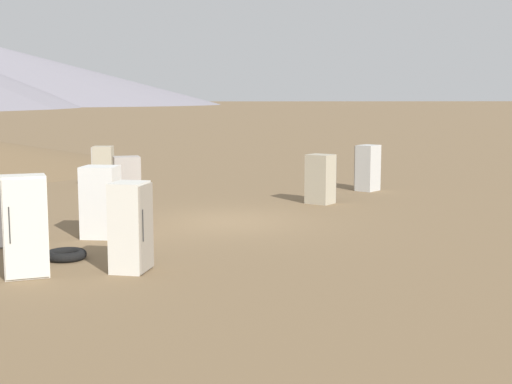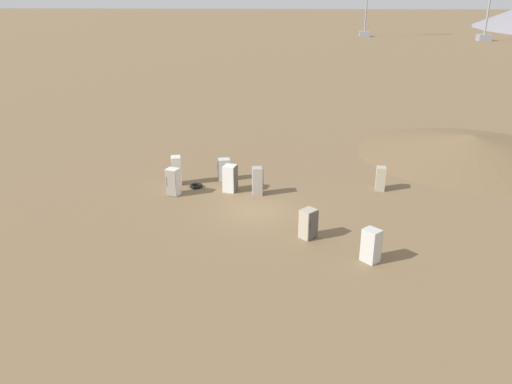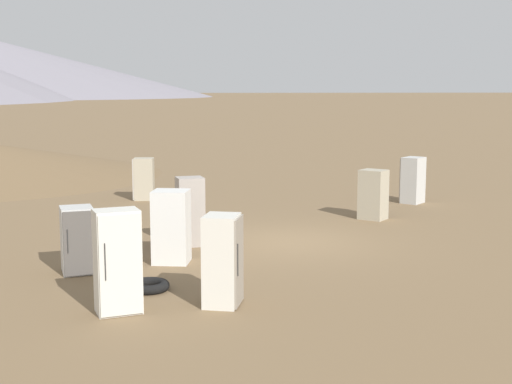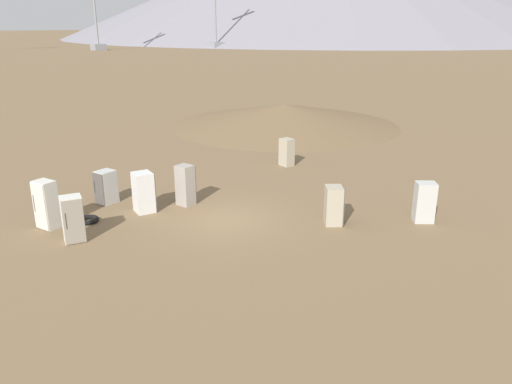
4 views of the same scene
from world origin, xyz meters
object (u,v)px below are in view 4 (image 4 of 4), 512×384
at_px(discarded_fridge_0, 186,185).
at_px(discarded_fridge_7, 46,205).
at_px(discarded_fridge_1, 287,152).
at_px(discarded_fridge_3, 73,219).
at_px(discarded_fridge_2, 144,192).
at_px(discarded_fridge_5, 424,202).
at_px(power_pylon_0, 215,15).
at_px(discarded_fridge_4, 334,205).
at_px(discarded_fridge_6, 106,187).
at_px(scrap_tire, 88,220).
at_px(power_pylon_1, 96,17).

relative_size(discarded_fridge_0, discarded_fridge_7, 0.94).
distance_m(discarded_fridge_1, discarded_fridge_3, 12.75).
xyz_separation_m(discarded_fridge_2, discarded_fridge_3, (-3.34, -0.96, 0.01)).
relative_size(discarded_fridge_0, discarded_fridge_5, 1.09).
bearing_deg(power_pylon_0, discarded_fridge_3, -129.19).
distance_m(discarded_fridge_0, discarded_fridge_4, 6.32).
xyz_separation_m(discarded_fridge_1, discarded_fridge_2, (-9.24, -1.09, 0.08)).
height_order(discarded_fridge_1, discarded_fridge_3, discarded_fridge_3).
relative_size(discarded_fridge_6, discarded_fridge_7, 0.77).
distance_m(discarded_fridge_0, scrap_tire, 4.14).
relative_size(power_pylon_1, discarded_fridge_0, 16.20).
relative_size(power_pylon_0, power_pylon_1, 1.07).
bearing_deg(discarded_fridge_5, discarded_fridge_2, 176.47).
xyz_separation_m(discarded_fridge_4, discarded_fridge_5, (2.81, -2.14, 0.04)).
bearing_deg(discarded_fridge_5, discarded_fridge_3, -169.80).
bearing_deg(discarded_fridge_6, discarded_fridge_1, -108.36).
distance_m(power_pylon_0, discarded_fridge_3, 138.06).
height_order(discarded_fridge_2, discarded_fridge_5, discarded_fridge_2).
height_order(discarded_fridge_1, discarded_fridge_4, discarded_fridge_4).
bearing_deg(discarded_fridge_1, power_pylon_0, 59.23).
bearing_deg(scrap_tire, discarded_fridge_5, -40.99).
relative_size(power_pylon_0, discarded_fridge_6, 20.96).
bearing_deg(discarded_fridge_0, discarded_fridge_2, -115.24).
bearing_deg(discarded_fridge_3, discarded_fridge_4, 164.02).
bearing_deg(discarded_fridge_4, discarded_fridge_6, -104.90).
height_order(discarded_fridge_1, discarded_fridge_2, discarded_fridge_2).
relative_size(discarded_fridge_0, discarded_fridge_4, 1.16).
xyz_separation_m(power_pylon_1, discarded_fridge_0, (-51.17, -119.22, -7.84)).
xyz_separation_m(power_pylon_1, scrap_tire, (-55.15, -118.35, -8.61)).
bearing_deg(power_pylon_0, scrap_tire, -129.20).
distance_m(power_pylon_1, discarded_fridge_6, 128.75).
bearing_deg(power_pylon_1, discarded_fridge_6, -114.65).
bearing_deg(power_pylon_0, discarded_fridge_5, -123.75).
distance_m(power_pylon_1, discarded_fridge_0, 129.98).
bearing_deg(discarded_fridge_5, scrap_tire, -177.57).
relative_size(discarded_fridge_2, discarded_fridge_5, 1.05).
bearing_deg(discarded_fridge_1, discarded_fridge_2, -168.64).
distance_m(discarded_fridge_0, discarded_fridge_5, 9.66).
height_order(power_pylon_1, discarded_fridge_6, power_pylon_1).
bearing_deg(scrap_tire, discarded_fridge_7, 160.90).
xyz_separation_m(discarded_fridge_4, discarded_fridge_6, (-5.47, 7.97, -0.04)).
xyz_separation_m(discarded_fridge_2, discarded_fridge_7, (-3.59, 0.89, 0.09)).
distance_m(power_pylon_0, scrap_tire, 136.35).
bearing_deg(discarded_fridge_4, scrap_tire, -91.77).
height_order(power_pylon_0, discarded_fridge_3, power_pylon_0).
distance_m(discarded_fridge_2, discarded_fridge_5, 11.11).
bearing_deg(discarded_fridge_3, discarded_fridge_1, -154.99).
xyz_separation_m(discarded_fridge_0, discarded_fridge_7, (-5.31, 1.33, 0.06)).
bearing_deg(discarded_fridge_1, discarded_fridge_7, -174.47).
bearing_deg(discarded_fridge_1, power_pylon_1, 74.29).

